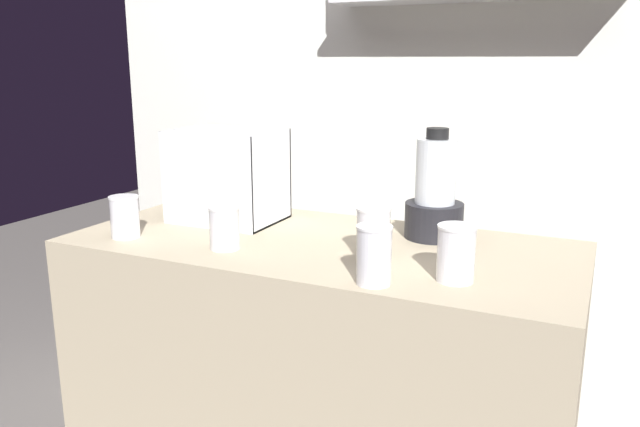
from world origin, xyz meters
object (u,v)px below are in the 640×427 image
Objects in this scene: juice_cup_beet_far_right at (456,256)px; carrot_display_bin at (230,192)px; juice_cup_carrot_middle at (373,237)px; juice_cup_carrot_right at (374,258)px; juice_cup_carrot_left at (225,231)px; juice_cup_carrot_far_left at (125,219)px; blender_pitcher at (435,197)px.

carrot_display_bin is at bearing 161.38° from juice_cup_beet_far_right.
carrot_display_bin is 0.58m from juice_cup_carrot_middle.
juice_cup_carrot_right reaches higher than juice_cup_beet_far_right.
juice_cup_beet_far_right is at bearing 0.85° from juice_cup_carrot_left.
juice_cup_beet_far_right is at bearing -19.16° from juice_cup_carrot_middle.
carrot_display_bin reaches higher than juice_cup_carrot_middle.
juice_cup_carrot_far_left is at bearing -170.89° from juice_cup_carrot_middle.
blender_pitcher is 0.59m from juice_cup_carrot_left.
juice_cup_carrot_left is (0.16, -0.27, -0.04)m from carrot_display_bin.
carrot_display_bin is 0.82m from juice_cup_beet_far_right.
juice_cup_carrot_far_left is 0.94m from juice_cup_beet_far_right.
carrot_display_bin is at bearing 149.78° from juice_cup_carrot_right.
juice_cup_beet_far_right is at bearing -18.62° from carrot_display_bin.
juice_cup_carrot_right is at bearing -92.79° from blender_pitcher.
juice_cup_carrot_far_left is 0.32m from juice_cup_carrot_left.
juice_cup_carrot_left is 0.88× the size of juice_cup_beet_far_right.
blender_pitcher is (0.63, 0.07, 0.03)m from carrot_display_bin.
juice_cup_carrot_middle reaches higher than juice_cup_carrot_left.
blender_pitcher is at bearing 6.65° from carrot_display_bin.
carrot_display_bin reaches higher than juice_cup_carrot_left.
juice_cup_carrot_right is 1.03× the size of juice_cup_beet_far_right.
juice_cup_carrot_middle is 1.01× the size of juice_cup_beet_far_right.
juice_cup_carrot_right is at bearing -30.22° from carrot_display_bin.
carrot_display_bin is 2.78× the size of juice_cup_carrot_left.
juice_cup_beet_far_right is at bearing 2.07° from juice_cup_carrot_far_left.
blender_pitcher is at bearing 71.05° from juice_cup_carrot_middle.
juice_cup_carrot_far_left is at bearing 175.40° from juice_cup_carrot_right.
juice_cup_carrot_middle is at bearing 110.81° from juice_cup_carrot_right.
juice_cup_carrot_middle is at bearing -18.39° from carrot_display_bin.
blender_pitcher is at bearing 87.21° from juice_cup_carrot_right.
blender_pitcher is 0.88m from juice_cup_carrot_far_left.
juice_cup_carrot_far_left is 1.03× the size of juice_cup_carrot_left.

